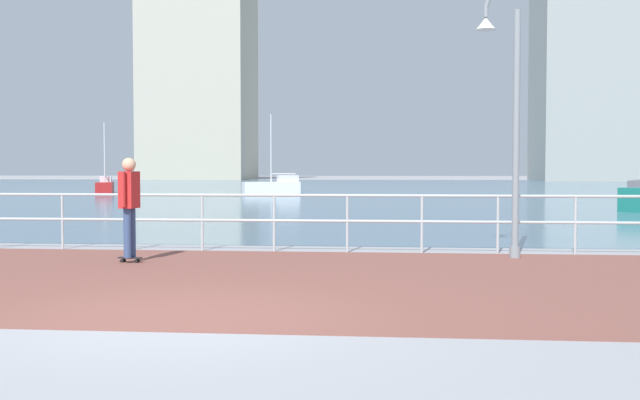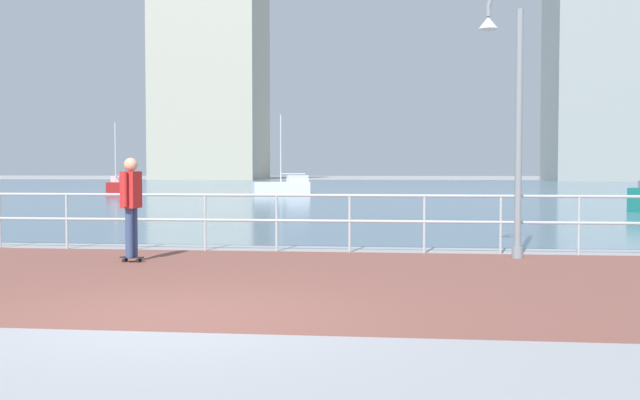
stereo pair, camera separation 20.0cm
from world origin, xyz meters
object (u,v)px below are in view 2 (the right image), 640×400
at_px(skateboarder, 131,199).
at_px(sailboat_blue, 283,186).
at_px(sailboat_ivory, 116,186).
at_px(lamppost, 509,103).

distance_m(skateboarder, sailboat_blue, 33.67).
xyz_separation_m(sailboat_blue, sailboat_ivory, (-11.14, 0.85, -0.04)).
height_order(skateboarder, sailboat_ivory, sailboat_ivory).
xyz_separation_m(skateboarder, sailboat_blue, (-2.86, 33.55, -0.60)).
xyz_separation_m(lamppost, sailboat_ivory, (-20.42, 33.09, -2.31)).
height_order(skateboarder, sailboat_blue, sailboat_blue).
height_order(lamppost, sailboat_blue, lamppost).
bearing_deg(skateboarder, sailboat_blue, 94.88).
xyz_separation_m(skateboarder, sailboat_ivory, (-14.01, 34.40, -0.63)).
bearing_deg(sailboat_ivory, sailboat_blue, -4.37).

